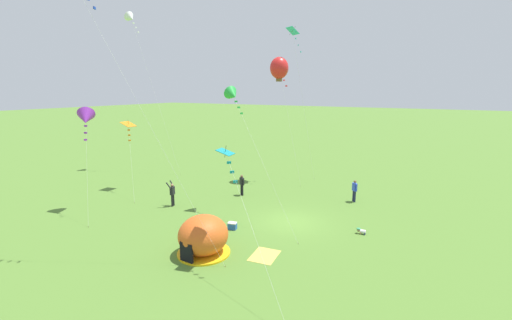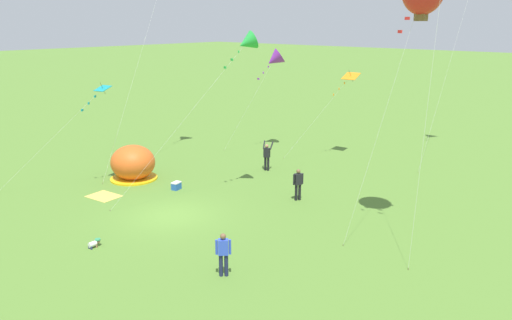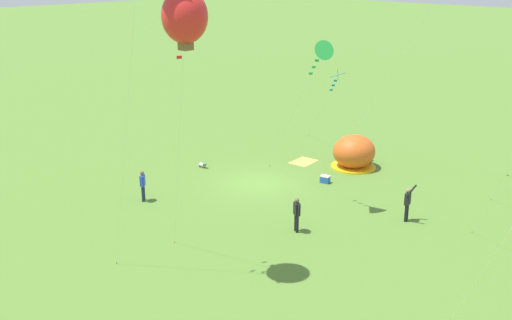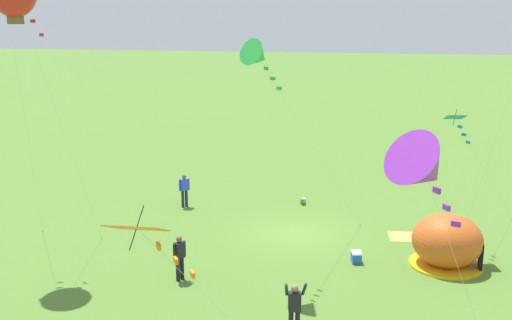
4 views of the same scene
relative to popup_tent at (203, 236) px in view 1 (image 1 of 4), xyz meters
name	(u,v)px [view 1 (image 1 of 4)]	position (x,y,z in m)	size (l,w,h in m)	color
ground_plane	(291,222)	(6.33, -2.26, -1.00)	(300.00, 300.00, 0.00)	#517A2D
popup_tent	(203,236)	(0.00, 0.00, 0.00)	(2.81, 2.81, 2.10)	#D8591E
picnic_blanket	(264,256)	(1.36, -2.93, -0.99)	(1.70, 1.30, 0.01)	gold
cooler_box	(232,226)	(3.44, 0.45, -0.78)	(0.48, 0.60, 0.44)	#2659B2
toddler_crawling	(361,231)	(6.68, -6.72, -0.82)	(0.27, 0.55, 0.32)	white
person_flying_kite	(172,193)	(4.89, 6.72, 0.00)	(0.70, 0.58, 1.89)	black
person_with_toddler	(242,184)	(9.68, 3.61, -0.03)	(0.40, 0.53, 1.72)	black
person_far_back	(354,190)	(12.53, -4.83, -0.03)	(0.45, 0.44, 1.72)	#1E2347
kite_red	(279,68)	(15.81, 3.31, 9.44)	(2.16, 3.80, 11.44)	silver
kite_cyan	(294,35)	(16.96, 2.45, 12.37)	(1.28, 3.03, 14.15)	silver
kite_white	(131,18)	(13.04, 19.03, 14.76)	(1.23, 7.05, 16.41)	silver
kite_orange	(129,126)	(6.74, 13.11, 4.45)	(3.51, 4.07, 6.05)	silver
kite_green	(233,95)	(6.96, 2.59, 7.17)	(4.15, 7.28, 8.79)	silver
kite_purple	(86,118)	(1.65, 11.30, 5.59)	(3.42, 3.74, 7.37)	silver
kite_teal	(228,159)	(-0.25, -1.81, 4.36)	(3.93, 5.47, 5.97)	silver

